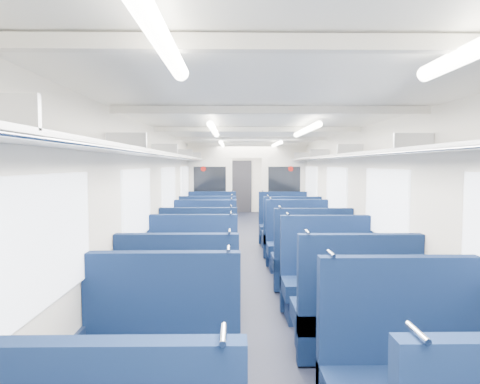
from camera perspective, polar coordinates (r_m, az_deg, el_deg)
name	(u,v)px	position (r m, az deg, el deg)	size (l,w,h in m)	color
floor	(251,267)	(7.88, 1.48, -9.91)	(2.80, 18.00, 0.01)	black
ceiling	(251,136)	(7.68, 1.51, 7.40)	(2.80, 18.00, 0.01)	white
wall_left	(173,202)	(7.76, -8.89, -1.37)	(0.02, 18.00, 2.35)	beige
dado_left	(174,248)	(7.88, -8.72, -7.36)	(0.03, 17.90, 0.70)	#121F3C
wall_right	(329,202)	(7.87, 11.73, -1.33)	(0.02, 18.00, 2.35)	beige
dado_right	(328,248)	(7.98, 11.55, -7.24)	(0.03, 17.90, 0.70)	#121F3C
wall_far	(242,182)	(16.67, 0.24, 1.35)	(2.80, 0.02, 2.35)	beige
luggage_rack_left	(183,158)	(7.71, -7.56, 4.55)	(0.36, 17.40, 0.18)	#B2B5BA
luggage_rack_right	(319,158)	(7.81, 10.47, 4.51)	(0.36, 17.40, 0.18)	#B2B5BA
windows	(252,190)	(7.22, 1.65, 0.25)	(2.78, 15.60, 0.75)	white
ceiling_fittings	(252,139)	(7.41, 1.60, 7.06)	(2.70, 16.06, 0.11)	silver
end_door	(242,186)	(16.62, 0.24, 0.74)	(0.75, 0.06, 2.00)	black
bulkhead	(247,191)	(10.15, 0.93, 0.18)	(2.80, 0.10, 2.35)	silver
seat_6	(160,376)	(3.29, -10.62, -22.82)	(1.13, 0.62, 1.26)	#0F2148
seat_8	(180,318)	(4.32, -7.98, -16.19)	(1.13, 0.62, 1.26)	#0F2148
seat_9	(354,318)	(4.40, 14.87, -15.90)	(1.13, 0.62, 1.26)	#0F2148
seat_10	(192,284)	(5.43, -6.40, -11.99)	(1.13, 0.62, 1.26)	#0F2148
seat_11	(328,286)	(5.42, 11.62, -12.06)	(1.13, 0.62, 1.26)	#0F2148
seat_12	(199,262)	(6.56, -5.40, -9.23)	(1.13, 0.62, 1.26)	#0F2148
seat_13	(311,263)	(6.53, 9.39, -9.34)	(1.13, 0.62, 1.26)	#0F2148
seat_14	(204,248)	(7.59, -4.76, -7.46)	(1.13, 0.62, 1.26)	#0F2148
seat_15	(299,248)	(7.70, 7.77, -7.32)	(1.13, 0.62, 1.26)	#0F2148
seat_16	(208,237)	(8.78, -4.22, -5.93)	(1.13, 0.62, 1.26)	#0F2148
seat_17	(291,238)	(8.68, 6.78, -6.06)	(1.13, 0.62, 1.26)	#0F2148
seat_18	(211,228)	(9.93, -3.83, -4.82)	(1.13, 0.62, 1.26)	#0F2148
seat_19	(284,229)	(9.86, 5.85, -4.88)	(1.13, 0.62, 1.26)	#0F2148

